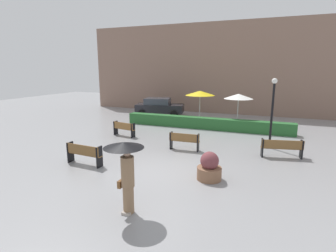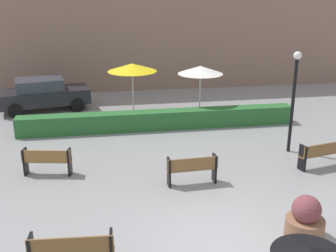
{
  "view_description": "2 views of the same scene",
  "coord_description": "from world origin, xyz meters",
  "px_view_note": "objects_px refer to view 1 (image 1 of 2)",
  "views": [
    {
      "loc": [
        4.17,
        -9.66,
        4.14
      ],
      "look_at": [
        -0.97,
        3.28,
        1.15
      ],
      "focal_mm": 28.59,
      "sensor_mm": 36.0,
      "label": 1
    },
    {
      "loc": [
        -2.61,
        -8.29,
        5.79
      ],
      "look_at": [
        -0.39,
        4.96,
        1.27
      ],
      "focal_mm": 44.55,
      "sensor_mm": 36.0,
      "label": 2
    }
  ],
  "objects_px": {
    "planter_pot": "(209,168)",
    "patio_umbrella_white": "(238,96)",
    "parked_car": "(159,107)",
    "bench_mid_center": "(184,140)",
    "lamp_post": "(273,106)",
    "pedestrian_with_umbrella": "(126,165)",
    "bench_near_left": "(84,153)",
    "bench_far_right": "(282,147)",
    "patio_umbrella_yellow": "(200,93)",
    "bench_far_left": "(124,128)"
  },
  "relations": [
    {
      "from": "planter_pot",
      "to": "patio_umbrella_white",
      "type": "bearing_deg",
      "value": 91.46
    },
    {
      "from": "patio_umbrella_white",
      "to": "planter_pot",
      "type": "bearing_deg",
      "value": -88.54
    },
    {
      "from": "patio_umbrella_white",
      "to": "parked_car",
      "type": "xyz_separation_m",
      "value": [
        -7.2,
        2.6,
        -1.43
      ]
    },
    {
      "from": "bench_mid_center",
      "to": "lamp_post",
      "type": "relative_size",
      "value": 0.43
    },
    {
      "from": "pedestrian_with_umbrella",
      "to": "bench_near_left",
      "type": "bearing_deg",
      "value": 143.66
    },
    {
      "from": "bench_far_right",
      "to": "patio_umbrella_yellow",
      "type": "bearing_deg",
      "value": 130.7
    },
    {
      "from": "bench_mid_center",
      "to": "bench_far_right",
      "type": "bearing_deg",
      "value": 6.72
    },
    {
      "from": "bench_far_left",
      "to": "bench_mid_center",
      "type": "bearing_deg",
      "value": -17.78
    },
    {
      "from": "bench_near_left",
      "to": "bench_far_left",
      "type": "relative_size",
      "value": 1.14
    },
    {
      "from": "bench_far_left",
      "to": "pedestrian_with_umbrella",
      "type": "xyz_separation_m",
      "value": [
        4.81,
        -7.87,
        0.95
      ]
    },
    {
      "from": "lamp_post",
      "to": "parked_car",
      "type": "distance_m",
      "value": 11.94
    },
    {
      "from": "planter_pot",
      "to": "bench_far_left",
      "type": "bearing_deg",
      "value": 144.5
    },
    {
      "from": "bench_far_left",
      "to": "pedestrian_with_umbrella",
      "type": "bearing_deg",
      "value": -58.58
    },
    {
      "from": "bench_far_left",
      "to": "parked_car",
      "type": "relative_size",
      "value": 0.35
    },
    {
      "from": "patio_umbrella_white",
      "to": "bench_far_right",
      "type": "bearing_deg",
      "value": -64.65
    },
    {
      "from": "planter_pot",
      "to": "lamp_post",
      "type": "height_order",
      "value": "lamp_post"
    },
    {
      "from": "planter_pot",
      "to": "bench_far_right",
      "type": "bearing_deg",
      "value": 55.35
    },
    {
      "from": "patio_umbrella_yellow",
      "to": "parked_car",
      "type": "xyz_separation_m",
      "value": [
        -4.22,
        1.84,
        -1.49
      ]
    },
    {
      "from": "lamp_post",
      "to": "bench_near_left",
      "type": "bearing_deg",
      "value": -142.69
    },
    {
      "from": "patio_umbrella_white",
      "to": "patio_umbrella_yellow",
      "type": "bearing_deg",
      "value": 165.74
    },
    {
      "from": "bench_near_left",
      "to": "bench_far_right",
      "type": "bearing_deg",
      "value": 27.59
    },
    {
      "from": "parked_car",
      "to": "patio_umbrella_white",
      "type": "bearing_deg",
      "value": -19.85
    },
    {
      "from": "bench_near_left",
      "to": "bench_far_left",
      "type": "height_order",
      "value": "bench_near_left"
    },
    {
      "from": "lamp_post",
      "to": "patio_umbrella_white",
      "type": "distance_m",
      "value": 5.06
    },
    {
      "from": "pedestrian_with_umbrella",
      "to": "lamp_post",
      "type": "xyz_separation_m",
      "value": [
        3.73,
        8.5,
        0.8
      ]
    },
    {
      "from": "bench_far_right",
      "to": "patio_umbrella_white",
      "type": "height_order",
      "value": "patio_umbrella_white"
    },
    {
      "from": "planter_pot",
      "to": "lamp_post",
      "type": "distance_m",
      "value": 5.93
    },
    {
      "from": "bench_far_left",
      "to": "pedestrian_with_umbrella",
      "type": "distance_m",
      "value": 9.28
    },
    {
      "from": "pedestrian_with_umbrella",
      "to": "patio_umbrella_yellow",
      "type": "distance_m",
      "value": 13.88
    },
    {
      "from": "lamp_post",
      "to": "patio_umbrella_white",
      "type": "bearing_deg",
      "value": 116.87
    },
    {
      "from": "bench_near_left",
      "to": "patio_umbrella_yellow",
      "type": "xyz_separation_m",
      "value": [
        2.25,
        10.99,
        1.77
      ]
    },
    {
      "from": "bench_near_left",
      "to": "parked_car",
      "type": "relative_size",
      "value": 0.4
    },
    {
      "from": "bench_near_left",
      "to": "pedestrian_with_umbrella",
      "type": "bearing_deg",
      "value": -36.34
    },
    {
      "from": "pedestrian_with_umbrella",
      "to": "bench_mid_center",
      "type": "bearing_deg",
      "value": 93.28
    },
    {
      "from": "bench_mid_center",
      "to": "patio_umbrella_yellow",
      "type": "bearing_deg",
      "value": 99.01
    },
    {
      "from": "bench_mid_center",
      "to": "patio_umbrella_white",
      "type": "distance_m",
      "value": 7.02
    },
    {
      "from": "bench_near_left",
      "to": "lamp_post",
      "type": "height_order",
      "value": "lamp_post"
    },
    {
      "from": "pedestrian_with_umbrella",
      "to": "patio_umbrella_yellow",
      "type": "xyz_separation_m",
      "value": [
        -1.53,
        13.77,
        0.84
      ]
    },
    {
      "from": "bench_mid_center",
      "to": "parked_car",
      "type": "distance_m",
      "value": 10.63
    },
    {
      "from": "patio_umbrella_white",
      "to": "lamp_post",
      "type": "bearing_deg",
      "value": -63.13
    },
    {
      "from": "patio_umbrella_yellow",
      "to": "planter_pot",
      "type": "bearing_deg",
      "value": -72.99
    },
    {
      "from": "pedestrian_with_umbrella",
      "to": "patio_umbrella_white",
      "type": "xyz_separation_m",
      "value": [
        1.44,
        13.02,
        0.78
      ]
    },
    {
      "from": "bench_far_right",
      "to": "bench_far_left",
      "type": "height_order",
      "value": "bench_far_left"
    },
    {
      "from": "bench_far_right",
      "to": "lamp_post",
      "type": "bearing_deg",
      "value": 110.56
    },
    {
      "from": "bench_far_left",
      "to": "patio_umbrella_yellow",
      "type": "relative_size",
      "value": 0.63
    },
    {
      "from": "bench_near_left",
      "to": "patio_umbrella_white",
      "type": "distance_m",
      "value": 11.62
    },
    {
      "from": "bench_near_left",
      "to": "bench_far_left",
      "type": "distance_m",
      "value": 5.2
    },
    {
      "from": "bench_far_right",
      "to": "lamp_post",
      "type": "distance_m",
      "value": 2.37
    },
    {
      "from": "bench_mid_center",
      "to": "patio_umbrella_yellow",
      "type": "distance_m",
      "value": 7.62
    },
    {
      "from": "bench_far_left",
      "to": "planter_pot",
      "type": "height_order",
      "value": "planter_pot"
    }
  ]
}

